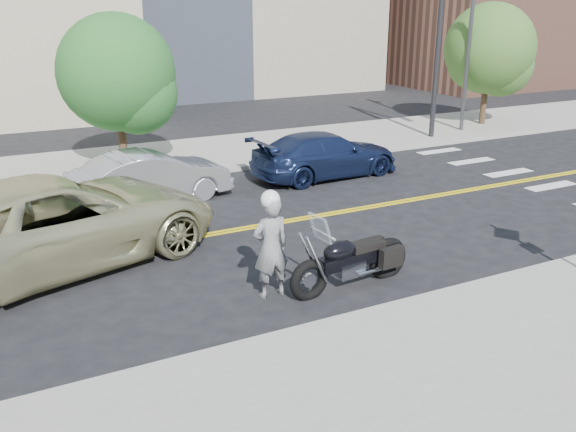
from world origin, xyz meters
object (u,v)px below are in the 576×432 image
(parked_car_silver, at_px, (151,177))
(parked_car_blue, at_px, (325,155))
(motorcyclist, at_px, (271,245))
(motorcycle, at_px, (352,248))
(suv, at_px, (57,222))

(parked_car_silver, distance_m, parked_car_blue, 5.58)
(motorcyclist, relative_size, motorcycle, 0.79)
(motorcyclist, height_order, parked_car_silver, motorcyclist)
(suv, distance_m, parked_car_blue, 9.08)
(motorcycle, height_order, parked_car_silver, motorcycle)
(motorcycle, distance_m, parked_car_blue, 7.94)
(suv, xyz_separation_m, parked_car_blue, (8.39, 3.47, -0.24))
(motorcyclist, relative_size, parked_car_silver, 0.48)
(motorcyclist, bearing_deg, parked_car_silver, -87.75)
(motorcycle, bearing_deg, parked_car_blue, 58.30)
(motorcycle, relative_size, suv, 0.39)
(motorcycle, distance_m, parked_car_silver, 7.23)
(motorcyclist, height_order, motorcycle, motorcyclist)
(motorcycle, distance_m, suv, 6.06)
(suv, bearing_deg, motorcycle, -143.99)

